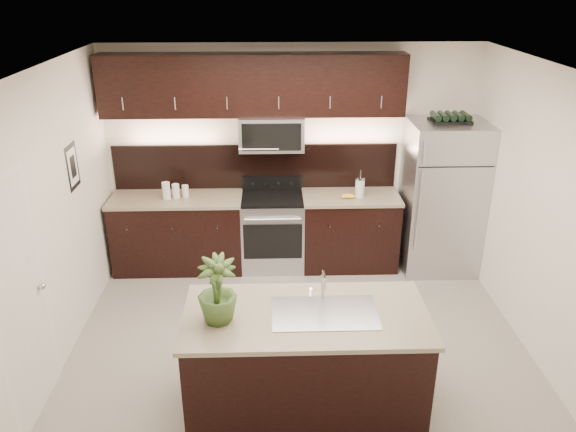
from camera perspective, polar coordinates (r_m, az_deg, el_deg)
The scene contains 12 objects.
ground at distance 5.77m, azimuth 1.13°, elevation -12.92°, with size 4.50×4.50×0.00m, color gray.
room_walls at distance 4.92m, azimuth 0.01°, elevation 2.89°, with size 4.52×4.02×2.71m.
counter_run at distance 6.99m, azimuth -3.26°, elevation -1.58°, with size 3.51×0.65×0.94m.
upper_fixtures at distance 6.60m, azimuth -3.33°, elevation 12.22°, with size 3.49×0.40×1.66m.
island at distance 4.79m, azimuth 1.76°, elevation -14.56°, with size 1.96×0.96×0.94m.
sink_faucet at distance 4.53m, azimuth 3.75°, elevation -9.60°, with size 0.84×0.50×0.28m.
refrigerator at distance 7.05m, azimuth 15.29°, elevation 1.87°, with size 0.89×0.81×1.85m, color #B2B2B7.
wine_rack at distance 6.77m, azimuth 16.17°, elevation 9.57°, with size 0.46×0.28×0.11m.
plant at distance 4.33m, azimuth -7.22°, elevation -7.47°, with size 0.30×0.30×0.54m, color #344D1F.
canisters at distance 6.84m, azimuth -11.55°, elevation 2.51°, with size 0.30×0.15×0.21m.
french_press at distance 6.79m, azimuth 7.31°, elevation 2.92°, with size 0.11×0.11×0.33m.
bananas at distance 6.77m, azimuth 5.76°, elevation 2.06°, with size 0.16×0.12×0.05m, color yellow.
Camera 1 is at (-0.26, -4.64, 3.42)m, focal length 35.00 mm.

